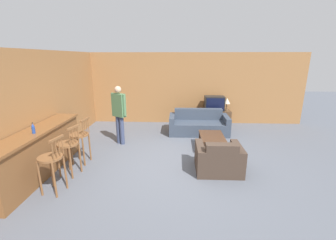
{
  "coord_description": "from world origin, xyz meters",
  "views": [
    {
      "loc": [
        0.09,
        -4.81,
        2.43
      ],
      "look_at": [
        -0.16,
        0.81,
        0.85
      ],
      "focal_mm": 24.0,
      "sensor_mm": 36.0,
      "label": 1
    }
  ],
  "objects_px": {
    "coffee_table": "(212,137)",
    "person_by_window": "(119,112)",
    "bar_chair_near": "(52,162)",
    "tv_unit": "(213,118)",
    "tv": "(214,103)",
    "bottle": "(33,129)",
    "couch_far": "(199,125)",
    "table_lamp": "(227,101)",
    "armchair_near": "(219,159)",
    "bar_chair_mid": "(69,148)",
    "bar_chair_far": "(80,138)"
  },
  "relations": [
    {
      "from": "armchair_near",
      "to": "bottle",
      "type": "bearing_deg",
      "value": -172.63
    },
    {
      "from": "bar_chair_near",
      "to": "couch_far",
      "type": "bearing_deg",
      "value": 50.05
    },
    {
      "from": "bar_chair_far",
      "to": "coffee_table",
      "type": "relative_size",
      "value": 1.13
    },
    {
      "from": "bar_chair_far",
      "to": "coffee_table",
      "type": "distance_m",
      "value": 3.34
    },
    {
      "from": "bar_chair_near",
      "to": "bar_chair_mid",
      "type": "bearing_deg",
      "value": 90.02
    },
    {
      "from": "person_by_window",
      "to": "bottle",
      "type": "bearing_deg",
      "value": -119.92
    },
    {
      "from": "coffee_table",
      "to": "bottle",
      "type": "xyz_separation_m",
      "value": [
        -3.74,
        -1.7,
        0.75
      ]
    },
    {
      "from": "bar_chair_mid",
      "to": "bar_chair_far",
      "type": "bearing_deg",
      "value": 89.97
    },
    {
      "from": "bar_chair_near",
      "to": "armchair_near",
      "type": "xyz_separation_m",
      "value": [
        3.16,
        0.93,
        -0.34
      ]
    },
    {
      "from": "person_by_window",
      "to": "coffee_table",
      "type": "bearing_deg",
      "value": -7.11
    },
    {
      "from": "bar_chair_far",
      "to": "table_lamp",
      "type": "distance_m",
      "value": 5.1
    },
    {
      "from": "table_lamp",
      "to": "person_by_window",
      "type": "height_order",
      "value": "person_by_window"
    },
    {
      "from": "tv",
      "to": "person_by_window",
      "type": "xyz_separation_m",
      "value": [
        -2.95,
        -1.89,
        0.11
      ]
    },
    {
      "from": "couch_far",
      "to": "bottle",
      "type": "bearing_deg",
      "value": -138.77
    },
    {
      "from": "bar_chair_near",
      "to": "person_by_window",
      "type": "height_order",
      "value": "person_by_window"
    },
    {
      "from": "bar_chair_mid",
      "to": "tv",
      "type": "relative_size",
      "value": 1.59
    },
    {
      "from": "bar_chair_near",
      "to": "tv_unit",
      "type": "distance_m",
      "value": 5.64
    },
    {
      "from": "bar_chair_near",
      "to": "person_by_window",
      "type": "bearing_deg",
      "value": 76.09
    },
    {
      "from": "bottle",
      "to": "person_by_window",
      "type": "relative_size",
      "value": 0.13
    },
    {
      "from": "bar_chair_mid",
      "to": "table_lamp",
      "type": "height_order",
      "value": "bar_chair_mid"
    },
    {
      "from": "bottle",
      "to": "bar_chair_near",
      "type": "bearing_deg",
      "value": -39.45
    },
    {
      "from": "couch_far",
      "to": "armchair_near",
      "type": "distance_m",
      "value": 2.6
    },
    {
      "from": "coffee_table",
      "to": "bottle",
      "type": "relative_size",
      "value": 4.4
    },
    {
      "from": "coffee_table",
      "to": "tv_unit",
      "type": "relative_size",
      "value": 0.83
    },
    {
      "from": "tv_unit",
      "to": "bottle",
      "type": "relative_size",
      "value": 5.28
    },
    {
      "from": "bar_chair_mid",
      "to": "person_by_window",
      "type": "height_order",
      "value": "person_by_window"
    },
    {
      "from": "bar_chair_far",
      "to": "coffee_table",
      "type": "height_order",
      "value": "bar_chair_far"
    },
    {
      "from": "bar_chair_far",
      "to": "person_by_window",
      "type": "relative_size",
      "value": 0.65
    },
    {
      "from": "table_lamp",
      "to": "armchair_near",
      "type": "bearing_deg",
      "value": -103.84
    },
    {
      "from": "coffee_table",
      "to": "person_by_window",
      "type": "bearing_deg",
      "value": 172.89
    },
    {
      "from": "armchair_near",
      "to": "tv_unit",
      "type": "distance_m",
      "value": 3.45
    },
    {
      "from": "coffee_table",
      "to": "couch_far",
      "type": "bearing_deg",
      "value": 99.94
    },
    {
      "from": "couch_far",
      "to": "table_lamp",
      "type": "relative_size",
      "value": 4.26
    },
    {
      "from": "tv_unit",
      "to": "tv",
      "type": "bearing_deg",
      "value": -90.0
    },
    {
      "from": "coffee_table",
      "to": "tv_unit",
      "type": "bearing_deg",
      "value": 80.4
    },
    {
      "from": "bar_chair_mid",
      "to": "coffee_table",
      "type": "relative_size",
      "value": 1.13
    },
    {
      "from": "bar_chair_far",
      "to": "table_lamp",
      "type": "xyz_separation_m",
      "value": [
        4.01,
        3.14,
        0.3
      ]
    },
    {
      "from": "coffee_table",
      "to": "tv",
      "type": "relative_size",
      "value": 1.41
    },
    {
      "from": "coffee_table",
      "to": "tv_unit",
      "type": "height_order",
      "value": "tv_unit"
    },
    {
      "from": "bar_chair_far",
      "to": "armchair_near",
      "type": "bearing_deg",
      "value": -5.24
    },
    {
      "from": "bar_chair_mid",
      "to": "tv",
      "type": "xyz_separation_m",
      "value": [
        3.56,
        3.7,
        0.22
      ]
    },
    {
      "from": "couch_far",
      "to": "table_lamp",
      "type": "bearing_deg",
      "value": 38.51
    },
    {
      "from": "tv",
      "to": "bottle",
      "type": "distance_m",
      "value": 5.68
    },
    {
      "from": "bar_chair_far",
      "to": "armchair_near",
      "type": "xyz_separation_m",
      "value": [
        3.16,
        -0.29,
        -0.34
      ]
    },
    {
      "from": "bar_chair_mid",
      "to": "bar_chair_far",
      "type": "xyz_separation_m",
      "value": [
        0.0,
        0.57,
        0.0
      ]
    },
    {
      "from": "bar_chair_mid",
      "to": "tv",
      "type": "distance_m",
      "value": 5.15
    },
    {
      "from": "tv_unit",
      "to": "bottle",
      "type": "height_order",
      "value": "bottle"
    },
    {
      "from": "bar_chair_near",
      "to": "tv_unit",
      "type": "height_order",
      "value": "bar_chair_near"
    },
    {
      "from": "bar_chair_near",
      "to": "tv_unit",
      "type": "relative_size",
      "value": 0.94
    },
    {
      "from": "bar_chair_mid",
      "to": "tv",
      "type": "height_order",
      "value": "tv"
    }
  ]
}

